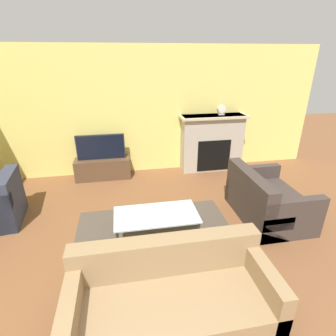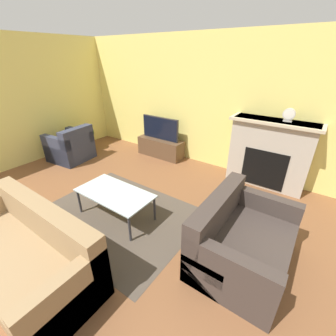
{
  "view_description": "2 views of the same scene",
  "coord_description": "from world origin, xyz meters",
  "px_view_note": "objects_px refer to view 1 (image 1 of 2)",
  "views": [
    {
      "loc": [
        -0.09,
        -0.57,
        2.49
      ],
      "look_at": [
        0.58,
        3.1,
        0.87
      ],
      "focal_mm": 28.0,
      "sensor_mm": 36.0,
      "label": 1
    },
    {
      "loc": [
        2.59,
        0.65,
        2.29
      ],
      "look_at": [
        0.87,
        3.11,
        0.76
      ],
      "focal_mm": 24.0,
      "sensor_mm": 36.0,
      "label": 2
    }
  ],
  "objects_px": {
    "couch_loveseat": "(266,201)",
    "tv": "(101,147)",
    "coffee_table": "(156,217)",
    "couch_sectional": "(172,301)",
    "mantel_clock": "(222,110)"
  },
  "relations": [
    {
      "from": "couch_sectional",
      "to": "coffee_table",
      "type": "bearing_deg",
      "value": 88.55
    },
    {
      "from": "tv",
      "to": "coffee_table",
      "type": "bearing_deg",
      "value": -69.68
    },
    {
      "from": "tv",
      "to": "couch_loveseat",
      "type": "distance_m",
      "value": 3.4
    },
    {
      "from": "mantel_clock",
      "to": "coffee_table",
      "type": "bearing_deg",
      "value": -127.19
    },
    {
      "from": "coffee_table",
      "to": "mantel_clock",
      "type": "height_order",
      "value": "mantel_clock"
    },
    {
      "from": "couch_sectional",
      "to": "couch_loveseat",
      "type": "height_order",
      "value": "same"
    },
    {
      "from": "couch_sectional",
      "to": "mantel_clock",
      "type": "relative_size",
      "value": 8.63
    },
    {
      "from": "couch_sectional",
      "to": "coffee_table",
      "type": "xyz_separation_m",
      "value": [
        0.03,
        1.3,
        0.11
      ]
    },
    {
      "from": "couch_loveseat",
      "to": "tv",
      "type": "bearing_deg",
      "value": 53.3
    },
    {
      "from": "coffee_table",
      "to": "mantel_clock",
      "type": "xyz_separation_m",
      "value": [
        1.79,
        2.36,
        0.99
      ]
    },
    {
      "from": "coffee_table",
      "to": "mantel_clock",
      "type": "bearing_deg",
      "value": 52.81
    },
    {
      "from": "tv",
      "to": "coffee_table",
      "type": "xyz_separation_m",
      "value": [
        0.85,
        -2.29,
        -0.31
      ]
    },
    {
      "from": "tv",
      "to": "coffee_table",
      "type": "height_order",
      "value": "tv"
    },
    {
      "from": "couch_loveseat",
      "to": "mantel_clock",
      "type": "bearing_deg",
      "value": 1.73
    },
    {
      "from": "coffee_table",
      "to": "mantel_clock",
      "type": "relative_size",
      "value": 5.25
    }
  ]
}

